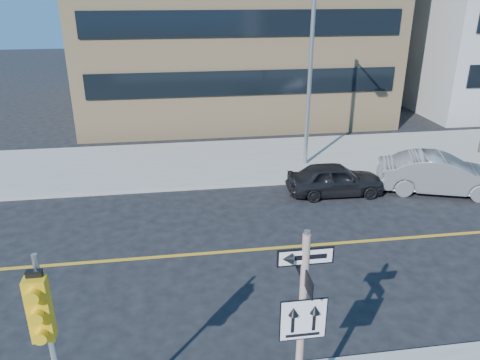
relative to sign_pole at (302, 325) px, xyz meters
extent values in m
plane|color=black|center=(0.00, 2.51, -2.44)|extent=(120.00, 120.00, 0.00)
cylinder|color=silver|center=(0.00, 0.01, -0.29)|extent=(0.13, 0.13, 4.00)
cylinder|color=gray|center=(0.00, 0.01, 1.74)|extent=(0.10, 0.10, 0.06)
cube|color=black|center=(0.00, 0.01, 1.31)|extent=(0.92, 0.03, 0.30)
cube|color=black|center=(0.00, 0.01, 0.96)|extent=(0.03, 0.92, 0.30)
cube|color=white|center=(0.00, -0.07, 0.16)|extent=(0.80, 0.03, 0.80)
cube|color=gold|center=(-4.00, -0.19, 0.91)|extent=(0.32, 0.22, 1.05)
sphere|color=#8C0705|center=(-4.00, -0.31, 1.26)|extent=(0.17, 0.17, 0.17)
sphere|color=black|center=(-4.00, -0.31, 0.91)|extent=(0.17, 0.17, 0.17)
sphere|color=black|center=(-4.00, -0.31, 0.56)|extent=(0.17, 0.17, 0.17)
imported|color=black|center=(4.30, 10.29, -1.79)|extent=(1.62, 3.84, 1.30)
imported|color=slate|center=(8.50, 9.87, -1.66)|extent=(3.07, 5.01, 1.56)
cylinder|color=gray|center=(4.00, 13.51, 1.71)|extent=(0.18, 0.18, 8.00)
camera|label=1|loc=(-1.94, -6.08, 5.21)|focal=35.00mm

